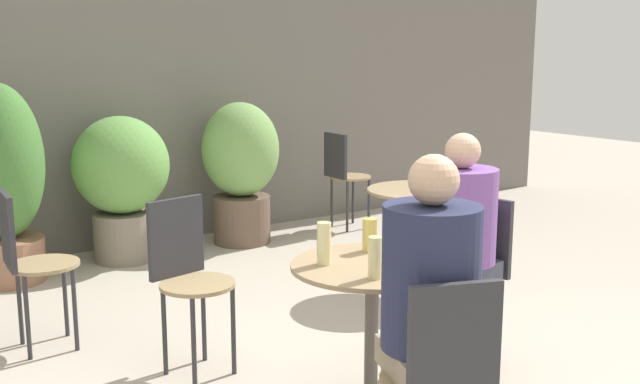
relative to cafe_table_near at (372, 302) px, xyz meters
The scene contains 17 objects.
storefront_wall 3.63m from the cafe_table_near, 88.87° to the left, with size 10.00×0.06×3.00m.
cafe_table_near is the anchor object (origin of this frame).
cafe_table_far 1.80m from the cafe_table_near, 41.92° to the left, with size 0.70×0.70×0.70m.
bistro_chair_0 0.76m from the cafe_table_near, 109.79° to the right, with size 0.40×0.41×0.88m.
bistro_chair_1 0.76m from the cafe_table_near, 10.21° to the left, with size 0.39×0.37×0.88m.
bistro_chair_2 1.02m from the cafe_table_near, 116.83° to the left, with size 0.38×0.40×0.88m.
bistro_chair_3 1.93m from the cafe_table_near, 123.36° to the left, with size 0.38×0.37×0.88m.
bistro_chair_5 3.55m from the cafe_table_near, 56.19° to the left, with size 0.37×0.37×0.88m.
seated_person_0 0.66m from the cafe_table_near, 109.79° to the right, with size 0.38×0.40×1.26m.
seated_person_1 0.65m from the cafe_table_near, 10.21° to the left, with size 0.39×0.35×1.22m.
beer_glass_0 0.32m from the cafe_table_near, 55.25° to the left, with size 0.07×0.07×0.15m.
beer_glass_1 0.34m from the cafe_table_near, 148.46° to the left, with size 0.06×0.06×0.18m.
beer_glass_2 0.33m from the cafe_table_near, 125.35° to the right, with size 0.06×0.06×0.17m.
beer_glass_3 0.33m from the cafe_table_near, 23.58° to the right, with size 0.06×0.06×0.16m.
potted_plant_0 3.12m from the cafe_table_near, 106.71° to the left, with size 0.57×0.57×1.39m.
potted_plant_1 3.07m from the cafe_table_near, 90.46° to the left, with size 0.73×0.73×1.12m.
potted_plant_2 3.19m from the cafe_table_near, 72.02° to the left, with size 0.64×0.64×1.18m.
Camera 1 is at (-1.99, -2.49, 1.60)m, focal length 42.00 mm.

